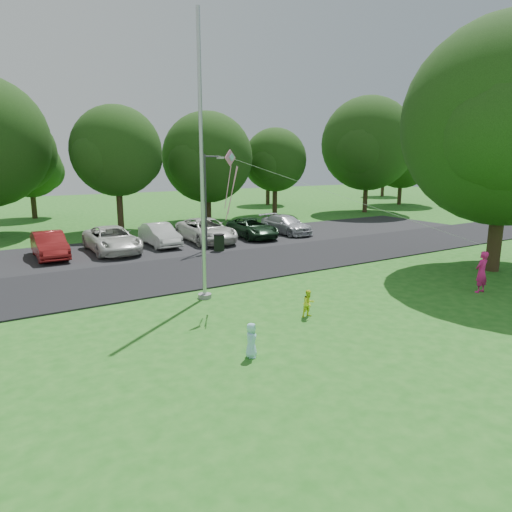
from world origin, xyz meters
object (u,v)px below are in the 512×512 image
big_tree (508,127)px  street_lamp (208,193)px  child_blue (251,340)px  woman (481,272)px  child_yellow (309,303)px  flagpole (202,185)px  trash_can (219,243)px  kite (242,174)px

big_tree → street_lamp: bearing=128.6°
big_tree → child_blue: bearing=-171.6°
woman → child_yellow: size_ratio=1.79×
child_yellow → woman: bearing=-11.1°
big_tree → woman: big_tree is taller
flagpole → child_yellow: 5.59m
street_lamp → big_tree: bearing=-71.0°
trash_can → street_lamp: bearing=120.0°
flagpole → trash_can: flagpole is taller
street_lamp → child_yellow: bearing=-120.0°
child_blue → kite: kite is taller
street_lamp → kite: size_ratio=0.59×
child_blue → woman: bearing=-52.9°
child_blue → kite: 6.27m
flagpole → woman: 11.15m
flagpole → child_yellow: bearing=-61.4°
flagpole → child_blue: flagpole is taller
flagpole → kite: 1.56m
trash_can → big_tree: size_ratio=0.09×
woman → kite: 9.97m
flagpole → woman: flagpole is taller
street_lamp → woman: size_ratio=3.28×
flagpole → child_yellow: (2.00, -3.67, -3.71)m
big_tree → woman: size_ratio=6.85×
big_tree → child_blue: 15.66m
child_blue → kite: bearing=7.5°
trash_can → child_blue: trash_can is taller
big_tree → kite: size_ratio=1.23×
child_yellow → kite: kite is taller
big_tree → child_blue: big_tree is taller
trash_can → woman: bearing=-68.3°
street_lamp → woman: (5.28, -13.01, -2.40)m
child_yellow → street_lamp: bearing=78.5°
woman → trash_can: bearing=-70.0°
street_lamp → flagpole: bearing=-136.8°
street_lamp → child_blue: size_ratio=5.72×
trash_can → woman: woman is taller
kite → woman: bearing=-46.0°
child_yellow → kite: (-1.01, 2.53, 4.10)m
kite → flagpole: bearing=109.7°
child_blue → kite: (2.20, 4.21, 4.09)m
kite → child_blue: bearing=-139.1°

